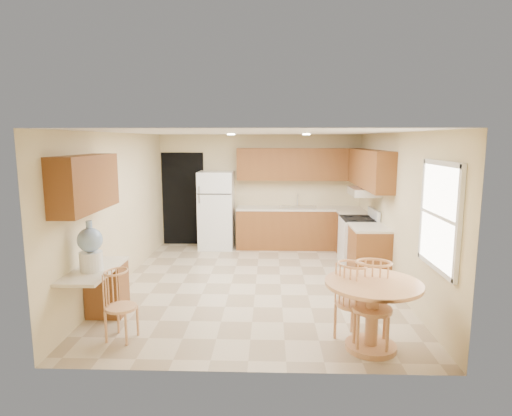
{
  "coord_description": "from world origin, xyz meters",
  "views": [
    {
      "loc": [
        0.23,
        -6.86,
        2.39
      ],
      "look_at": [
        -0.01,
        0.3,
        1.24
      ],
      "focal_mm": 30.0,
      "sensor_mm": 36.0,
      "label": 1
    }
  ],
  "objects_px": {
    "chair_table_a": "(356,296)",
    "chair_table_b": "(375,301)",
    "chair_desk": "(118,301)",
    "stove": "(358,241)",
    "refrigerator": "(216,210)",
    "water_crock": "(90,248)",
    "dining_table": "(372,305)"
  },
  "relations": [
    {
      "from": "refrigerator",
      "to": "chair_table_a",
      "type": "relative_size",
      "value": 1.79
    },
    {
      "from": "chair_desk",
      "to": "stove",
      "type": "bearing_deg",
      "value": 145.64
    },
    {
      "from": "refrigerator",
      "to": "stove",
      "type": "distance_m",
      "value": 3.15
    },
    {
      "from": "chair_table_a",
      "to": "chair_table_b",
      "type": "relative_size",
      "value": 0.93
    },
    {
      "from": "refrigerator",
      "to": "water_crock",
      "type": "distance_m",
      "value": 4.31
    },
    {
      "from": "stove",
      "to": "chair_table_b",
      "type": "distance_m",
      "value": 3.52
    },
    {
      "from": "chair_table_b",
      "to": "water_crock",
      "type": "distance_m",
      "value": 3.47
    },
    {
      "from": "refrigerator",
      "to": "water_crock",
      "type": "bearing_deg",
      "value": -104.13
    },
    {
      "from": "chair_desk",
      "to": "water_crock",
      "type": "relative_size",
      "value": 1.33
    },
    {
      "from": "chair_table_b",
      "to": "chair_desk",
      "type": "relative_size",
      "value": 1.2
    },
    {
      "from": "refrigerator",
      "to": "chair_table_a",
      "type": "xyz_separation_m",
      "value": [
        2.18,
        -4.46,
        -0.27
      ]
    },
    {
      "from": "refrigerator",
      "to": "chair_table_a",
      "type": "height_order",
      "value": "refrigerator"
    },
    {
      "from": "stove",
      "to": "water_crock",
      "type": "bearing_deg",
      "value": -143.06
    },
    {
      "from": "chair_desk",
      "to": "water_crock",
      "type": "distance_m",
      "value": 0.79
    },
    {
      "from": "dining_table",
      "to": "chair_table_a",
      "type": "relative_size",
      "value": 1.15
    },
    {
      "from": "refrigerator",
      "to": "chair_table_a",
      "type": "bearing_deg",
      "value": -63.91
    },
    {
      "from": "refrigerator",
      "to": "water_crock",
      "type": "height_order",
      "value": "refrigerator"
    },
    {
      "from": "chair_desk",
      "to": "chair_table_b",
      "type": "bearing_deg",
      "value": 98.8
    },
    {
      "from": "chair_table_a",
      "to": "chair_desk",
      "type": "xyz_separation_m",
      "value": [
        -2.78,
        -0.07,
        -0.06
      ]
    },
    {
      "from": "chair_table_a",
      "to": "chair_table_b",
      "type": "height_order",
      "value": "chair_table_b"
    },
    {
      "from": "chair_table_a",
      "to": "water_crock",
      "type": "distance_m",
      "value": 3.28
    },
    {
      "from": "stove",
      "to": "chair_table_b",
      "type": "height_order",
      "value": "stove"
    },
    {
      "from": "water_crock",
      "to": "stove",
      "type": "bearing_deg",
      "value": 36.94
    },
    {
      "from": "chair_table_a",
      "to": "water_crock",
      "type": "height_order",
      "value": "water_crock"
    },
    {
      "from": "stove",
      "to": "chair_desk",
      "type": "bearing_deg",
      "value": -136.39
    },
    {
      "from": "refrigerator",
      "to": "stove",
      "type": "height_order",
      "value": "refrigerator"
    },
    {
      "from": "dining_table",
      "to": "chair_table_b",
      "type": "relative_size",
      "value": 1.07
    },
    {
      "from": "refrigerator",
      "to": "water_crock",
      "type": "relative_size",
      "value": 2.69
    },
    {
      "from": "chair_table_b",
      "to": "dining_table",
      "type": "bearing_deg",
      "value": -80.75
    },
    {
      "from": "chair_table_b",
      "to": "water_crock",
      "type": "height_order",
      "value": "water_crock"
    },
    {
      "from": "stove",
      "to": "water_crock",
      "type": "distance_m",
      "value": 4.95
    },
    {
      "from": "refrigerator",
      "to": "chair_table_b",
      "type": "xyz_separation_m",
      "value": [
        2.35,
        -4.7,
        -0.23
      ]
    }
  ]
}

